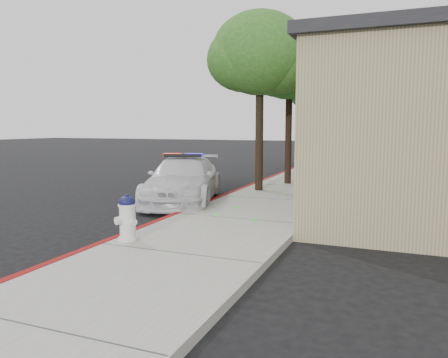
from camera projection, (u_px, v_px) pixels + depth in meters
ground at (175, 219)px, 10.78m from camera, size 120.00×120.00×0.00m
sidewalk at (271, 201)px, 12.94m from camera, size 3.20×60.00×0.15m
red_curb at (223, 198)px, 13.51m from camera, size 0.14×60.00×0.16m
clapboard_building at (447, 130)px, 16.33m from camera, size 7.30×20.89×4.24m
police_car at (183, 180)px, 13.08m from camera, size 3.17×5.04×1.48m
fire_hydrant at (127, 217)px, 8.14m from camera, size 0.49×0.43×0.87m
street_tree_near at (260, 57)px, 14.15m from camera, size 3.44×3.19×5.85m
street_tree_mid at (290, 69)px, 15.92m from camera, size 3.12×2.93×5.60m
street_tree_far at (316, 91)px, 23.50m from camera, size 2.93×2.90×5.37m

